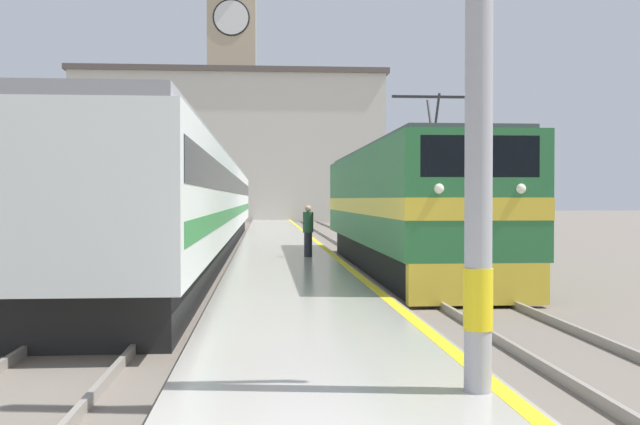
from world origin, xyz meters
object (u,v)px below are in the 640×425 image
Objects in this scene: clock_tower at (232,74)px; catenary_mast at (487,20)px; locomotive_train at (403,207)px; passenger_train at (202,203)px; person_on_platform at (308,230)px.

catenary_mast is at bearing -85.72° from clock_tower.
catenary_mast is (-1.97, -14.82, 1.98)m from locomotive_train.
clock_tower is at bearing 94.28° from catenary_mast.
catenary_mast is 73.42m from clock_tower.
passenger_train is 1.46× the size of clock_tower.
person_on_platform is (3.92, -6.22, -0.83)m from passenger_train.
catenary_mast reaches higher than locomotive_train.
clock_tower is (-7.39, 57.51, 13.38)m from locomotive_train.
passenger_train reaches higher than person_on_platform.
person_on_platform is 0.06× the size of clock_tower.
person_on_platform is 57.34m from clock_tower.
person_on_platform is (-0.72, 16.96, -2.73)m from catenary_mast.
locomotive_train is 0.56× the size of clock_tower.
passenger_train is 5.72× the size of catenary_mast.
clock_tower is at bearing 97.32° from locomotive_train.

